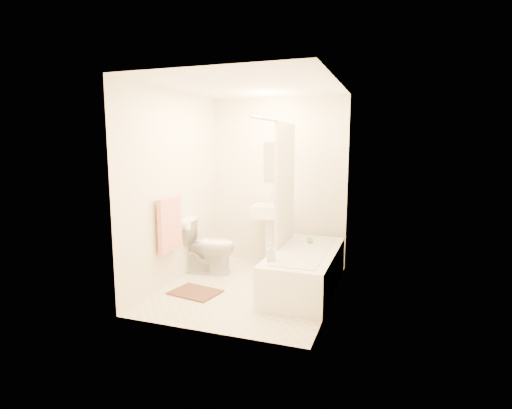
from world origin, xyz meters
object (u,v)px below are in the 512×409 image
(sink, at_px, (270,233))
(bathtub, at_px, (305,270))
(toilet, at_px, (208,246))
(soap_bottle, at_px, (271,252))
(bath_mat, at_px, (195,292))

(sink, relative_size, bathtub, 0.58)
(toilet, bearing_deg, bathtub, -103.58)
(toilet, distance_m, soap_bottle, 1.34)
(sink, bearing_deg, bathtub, -55.18)
(bathtub, height_order, bath_mat, bathtub)
(sink, distance_m, bath_mat, 1.48)
(soap_bottle, bearing_deg, sink, 107.47)
(sink, xyz_separation_m, bath_mat, (-0.52, -1.30, -0.48))
(toilet, distance_m, sink, 0.92)
(toilet, relative_size, bath_mat, 1.38)
(bath_mat, bearing_deg, toilet, 104.91)
(sink, bearing_deg, soap_bottle, -80.22)
(bath_mat, bearing_deg, sink, 68.17)
(toilet, bearing_deg, sink, -59.17)
(bathtub, xyz_separation_m, soap_bottle, (-0.27, -0.54, 0.34))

